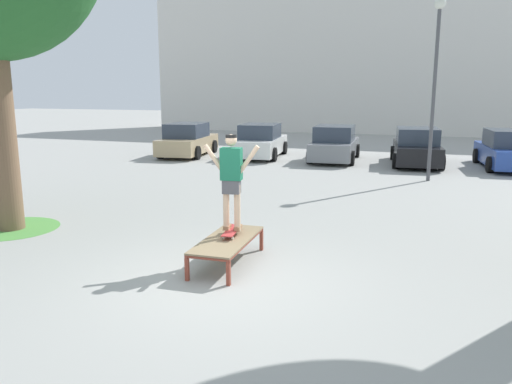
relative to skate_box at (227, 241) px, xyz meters
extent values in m
plane|color=#999993|center=(0.23, -0.80, -0.41)|extent=(120.00, 120.00, 0.00)
cube|color=silver|center=(2.19, 29.36, 4.95)|extent=(38.34, 4.00, 10.73)
cube|color=brown|center=(-0.39, 0.90, -0.22)|extent=(0.06, 0.06, 0.38)
cube|color=brown|center=(0.31, 0.93, -0.22)|extent=(0.06, 0.06, 0.38)
cube|color=brown|center=(-0.31, -0.93, -0.22)|extent=(0.06, 0.06, 0.38)
cube|color=brown|center=(0.39, -0.90, -0.22)|extent=(0.06, 0.06, 0.38)
cylinder|color=brown|center=(-0.35, -0.02, -0.01)|extent=(0.14, 1.90, 0.05)
cylinder|color=brown|center=(0.35, 0.02, -0.01)|extent=(0.14, 1.90, 0.05)
cylinder|color=brown|center=(-0.04, 0.92, -0.01)|extent=(0.76, 0.08, 0.05)
cylinder|color=brown|center=(0.04, -0.92, -0.01)|extent=(0.76, 0.08, 0.05)
cube|color=#847051|center=(0.00, 0.00, 0.03)|extent=(0.85, 1.93, 0.03)
cube|color=#B23333|center=(-0.01, 0.25, 0.13)|extent=(0.31, 0.82, 0.02)
cylinder|color=silver|center=(-0.13, 0.51, 0.07)|extent=(0.04, 0.06, 0.06)
cylinder|color=silver|center=(0.02, 0.53, 0.07)|extent=(0.04, 0.06, 0.06)
cylinder|color=silver|center=(-0.05, -0.04, 0.07)|extent=(0.04, 0.06, 0.06)
cylinder|color=silver|center=(0.10, -0.02, 0.07)|extent=(0.04, 0.06, 0.06)
cylinder|color=beige|center=(-0.11, 0.23, 0.55)|extent=(0.11, 0.11, 0.82)
cube|color=#99704C|center=(-0.12, 0.28, 0.17)|extent=(0.13, 0.25, 0.07)
cylinder|color=beige|center=(0.09, 0.26, 0.55)|extent=(0.11, 0.11, 0.82)
cube|color=#99704C|center=(0.08, 0.31, 0.17)|extent=(0.13, 0.25, 0.07)
cube|color=#4C4C51|center=(-0.01, 0.25, 0.92)|extent=(0.33, 0.24, 0.24)
cube|color=#196647|center=(-0.01, 0.25, 1.32)|extent=(0.39, 0.27, 0.56)
cylinder|color=beige|center=(-0.31, 0.20, 1.40)|extent=(0.41, 0.14, 0.52)
cylinder|color=beige|center=(0.29, 0.29, 1.40)|extent=(0.41, 0.14, 0.52)
sphere|color=beige|center=(-0.01, 0.25, 1.73)|extent=(0.20, 0.20, 0.20)
cylinder|color=black|center=(-0.01, 0.25, 1.80)|extent=(0.19, 0.19, 0.05)
cylinder|color=brown|center=(-5.37, 0.55, 1.60)|extent=(0.56, 0.56, 4.03)
cylinder|color=#519342|center=(-5.37, 0.55, -0.41)|extent=(2.01, 2.01, 0.01)
cube|color=tan|center=(-7.45, 13.18, 0.10)|extent=(2.25, 4.39, 0.70)
cube|color=#2D3847|center=(-7.43, 13.03, 0.77)|extent=(1.83, 2.29, 0.64)
cylinder|color=black|center=(-8.47, 14.36, -0.11)|extent=(0.30, 0.62, 0.60)
cylinder|color=black|center=(-6.78, 14.58, -0.11)|extent=(0.30, 0.62, 0.60)
cylinder|color=black|center=(-8.12, 11.77, -0.11)|extent=(0.30, 0.62, 0.60)
cylinder|color=black|center=(-6.43, 12.00, -0.11)|extent=(0.30, 0.62, 0.60)
cube|color=silver|center=(-4.09, 13.77, 0.10)|extent=(2.16, 4.36, 0.70)
cube|color=#2D3847|center=(-4.07, 13.62, 0.77)|extent=(1.78, 2.26, 0.64)
cylinder|color=black|center=(-5.08, 14.97, -0.11)|extent=(0.29, 0.62, 0.60)
cylinder|color=black|center=(-3.39, 15.16, -0.11)|extent=(0.29, 0.62, 0.60)
cylinder|color=black|center=(-4.79, 12.38, -0.11)|extent=(0.29, 0.62, 0.60)
cylinder|color=black|center=(-3.10, 12.57, -0.11)|extent=(0.29, 0.62, 0.60)
cube|color=slate|center=(-0.72, 13.75, 0.10)|extent=(1.97, 4.30, 0.70)
cube|color=#2D3847|center=(-0.71, 13.60, 0.77)|extent=(1.69, 2.20, 0.64)
cylinder|color=black|center=(-1.65, 15.00, -0.11)|extent=(0.26, 0.61, 0.60)
cylinder|color=black|center=(0.04, 15.11, -0.11)|extent=(0.26, 0.61, 0.60)
cylinder|color=black|center=(-1.49, 12.40, -0.11)|extent=(0.26, 0.61, 0.60)
cylinder|color=black|center=(0.21, 12.51, -0.11)|extent=(0.26, 0.61, 0.60)
cube|color=black|center=(2.64, 13.62, 0.10)|extent=(2.14, 4.36, 0.70)
cube|color=#2D3847|center=(2.66, 13.47, 0.77)|extent=(1.78, 2.25, 0.64)
cylinder|color=black|center=(1.66, 14.82, -0.11)|extent=(0.28, 0.62, 0.60)
cylinder|color=black|center=(3.35, 15.00, -0.11)|extent=(0.28, 0.62, 0.60)
cylinder|color=black|center=(1.94, 12.23, -0.11)|extent=(0.28, 0.62, 0.60)
cylinder|color=black|center=(3.63, 12.41, -0.11)|extent=(0.28, 0.62, 0.60)
cube|color=#28479E|center=(6.00, 13.78, 0.10)|extent=(2.15, 4.36, 0.70)
cube|color=#2D3847|center=(6.02, 13.63, 0.77)|extent=(1.78, 2.26, 0.64)
cylinder|color=black|center=(5.02, 14.98, -0.11)|extent=(0.28, 0.62, 0.60)
cylinder|color=black|center=(5.30, 12.39, -0.11)|extent=(0.28, 0.62, 0.60)
cylinder|color=#4C4C51|center=(3.18, 9.86, 2.34)|extent=(0.12, 0.12, 5.50)
sphere|color=silver|center=(3.18, 9.86, 5.24)|extent=(0.36, 0.36, 0.36)
camera|label=1|loc=(3.25, -7.73, 2.58)|focal=35.30mm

